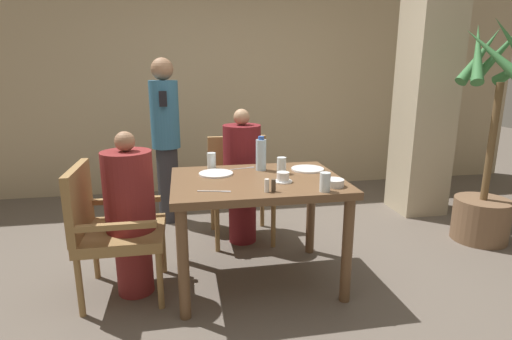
{
  "coord_description": "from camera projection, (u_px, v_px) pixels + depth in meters",
  "views": [
    {
      "loc": [
        -0.49,
        -2.58,
        1.48
      ],
      "look_at": [
        0.0,
        0.04,
        0.81
      ],
      "focal_mm": 28.0,
      "sensor_mm": 36.0,
      "label": 1
    }
  ],
  "objects": [
    {
      "name": "ground_plane",
      "position": [
        257.0,
        279.0,
        2.9
      ],
      "size": [
        16.0,
        16.0,
        0.0
      ],
      "primitive_type": "plane",
      "color": "#60564C"
    },
    {
      "name": "wall_back",
      "position": [
        221.0,
        77.0,
        4.85
      ],
      "size": [
        8.0,
        0.06,
        2.8
      ],
      "color": "tan",
      "rests_on": "ground_plane"
    },
    {
      "name": "pillar_stone",
      "position": [
        427.0,
        83.0,
        4.04
      ],
      "size": [
        0.47,
        0.47,
        2.7
      ],
      "color": "#BCAD8E",
      "rests_on": "ground_plane"
    },
    {
      "name": "dining_table",
      "position": [
        257.0,
        194.0,
        2.75
      ],
      "size": [
        1.16,
        0.86,
        0.76
      ],
      "color": "brown",
      "rests_on": "ground_plane"
    },
    {
      "name": "chair_left_side",
      "position": [
        109.0,
        225.0,
        2.61
      ],
      "size": [
        0.54,
        0.54,
        0.89
      ],
      "color": "olive",
      "rests_on": "ground_plane"
    },
    {
      "name": "diner_in_left_chair",
      "position": [
        131.0,
        213.0,
        2.62
      ],
      "size": [
        0.32,
        0.32,
        1.11
      ],
      "color": "maroon",
      "rests_on": "ground_plane"
    },
    {
      "name": "chair_far_side",
      "position": [
        240.0,
        183.0,
        3.59
      ],
      "size": [
        0.54,
        0.54,
        0.89
      ],
      "color": "olive",
      "rests_on": "ground_plane"
    },
    {
      "name": "diner_in_far_chair",
      "position": [
        242.0,
        175.0,
        3.43
      ],
      "size": [
        0.32,
        0.32,
        1.17
      ],
      "color": "maroon",
      "rests_on": "ground_plane"
    },
    {
      "name": "standing_host",
      "position": [
        166.0,
        137.0,
        3.84
      ],
      "size": [
        0.27,
        0.31,
        1.59
      ],
      "color": "#2D2D33",
      "rests_on": "ground_plane"
    },
    {
      "name": "potted_palm",
      "position": [
        488.0,
        166.0,
        3.43
      ],
      "size": [
        0.73,
        0.71,
        1.91
      ],
      "color": "brown",
      "rests_on": "ground_plane"
    },
    {
      "name": "plate_main_left",
      "position": [
        307.0,
        169.0,
        2.96
      ],
      "size": [
        0.24,
        0.24,
        0.01
      ],
      "color": "white",
      "rests_on": "dining_table"
    },
    {
      "name": "plate_main_right",
      "position": [
        216.0,
        173.0,
        2.83
      ],
      "size": [
        0.24,
        0.24,
        0.01
      ],
      "color": "white",
      "rests_on": "dining_table"
    },
    {
      "name": "teacup_with_saucer",
      "position": [
        283.0,
        178.0,
        2.63
      ],
      "size": [
        0.12,
        0.12,
        0.07
      ],
      "color": "white",
      "rests_on": "dining_table"
    },
    {
      "name": "bowl_small",
      "position": [
        334.0,
        183.0,
        2.54
      ],
      "size": [
        0.13,
        0.13,
        0.05
      ],
      "color": "white",
      "rests_on": "dining_table"
    },
    {
      "name": "water_bottle",
      "position": [
        261.0,
        154.0,
        2.92
      ],
      "size": [
        0.08,
        0.08,
        0.25
      ],
      "color": "silver",
      "rests_on": "dining_table"
    },
    {
      "name": "glass_tall_near",
      "position": [
        282.0,
        165.0,
        2.84
      ],
      "size": [
        0.07,
        0.07,
        0.12
      ],
      "color": "silver",
      "rests_on": "dining_table"
    },
    {
      "name": "glass_tall_mid",
      "position": [
        325.0,
        182.0,
        2.42
      ],
      "size": [
        0.07,
        0.07,
        0.12
      ],
      "color": "silver",
      "rests_on": "dining_table"
    },
    {
      "name": "glass_tall_far",
      "position": [
        212.0,
        161.0,
        2.99
      ],
      "size": [
        0.07,
        0.07,
        0.12
      ],
      "color": "silver",
      "rests_on": "dining_table"
    },
    {
      "name": "salt_shaker",
      "position": [
        267.0,
        186.0,
        2.41
      ],
      "size": [
        0.03,
        0.03,
        0.08
      ],
      "color": "white",
      "rests_on": "dining_table"
    },
    {
      "name": "pepper_shaker",
      "position": [
        274.0,
        186.0,
        2.42
      ],
      "size": [
        0.03,
        0.03,
        0.08
      ],
      "color": "#4C3D2D",
      "rests_on": "dining_table"
    },
    {
      "name": "fork_beside_plate",
      "position": [
        245.0,
        168.0,
        3.0
      ],
      "size": [
        0.19,
        0.06,
        0.0
      ],
      "color": "silver",
      "rests_on": "dining_table"
    },
    {
      "name": "knife_beside_plate",
      "position": [
        216.0,
        191.0,
        2.43
      ],
      "size": [
        0.2,
        0.06,
        0.0
      ],
      "color": "silver",
      "rests_on": "dining_table"
    }
  ]
}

